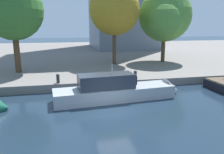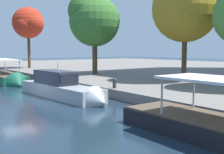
% 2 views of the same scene
% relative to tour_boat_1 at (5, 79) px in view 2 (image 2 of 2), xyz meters
% --- Properties ---
extents(ground_plane, '(220.00, 220.00, 0.00)m').
position_rel_tour_boat_1_xyz_m(ground_plane, '(14.27, -2.88, -0.32)').
color(ground_plane, '#192838').
extents(tour_boat_1, '(14.82, 3.58, 3.87)m').
position_rel_tour_boat_1_xyz_m(tour_boat_1, '(0.00, 0.00, 0.00)').
color(tour_boat_1, '#14513D').
rests_on(tour_boat_1, ground_plane).
extents(motor_yacht_2, '(10.99, 3.10, 3.78)m').
position_rel_tour_boat_1_xyz_m(motor_yacht_2, '(15.41, 0.41, 0.27)').
color(motor_yacht_2, '#9EA3A8').
rests_on(motor_yacht_2, ground_plane).
extents(mooring_bollard_0, '(0.33, 0.33, 0.85)m').
position_rel_tour_boat_1_xyz_m(mooring_bollard_0, '(17.82, 3.94, 0.91)').
color(mooring_bollard_0, '#2D2D33').
rests_on(mooring_bollard_0, dock_promenade).
extents(mooring_bollard_2, '(0.32, 0.32, 0.88)m').
position_rel_tour_boat_1_xyz_m(mooring_bollard_2, '(10.32, 3.81, 0.92)').
color(mooring_bollard_2, '#2D2D33').
rests_on(mooring_bollard_2, dock_promenade).
extents(tree_0, '(6.70, 6.84, 10.62)m').
position_rel_tour_boat_1_xyz_m(tree_0, '(17.96, 12.81, 7.77)').
color(tree_0, '#4C3823').
rests_on(tree_0, dock_promenade).
extents(tree_3, '(6.50, 6.62, 10.29)m').
position_rel_tour_boat_1_xyz_m(tree_3, '(5.75, 9.57, 7.52)').
color(tree_3, '#4C3823').
rests_on(tree_3, dock_promenade).
extents(tree_5, '(5.84, 5.43, 10.64)m').
position_rel_tour_boat_1_xyz_m(tree_5, '(-11.67, 7.59, 8.24)').
color(tree_5, '#4C3823').
rests_on(tree_5, dock_promenade).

